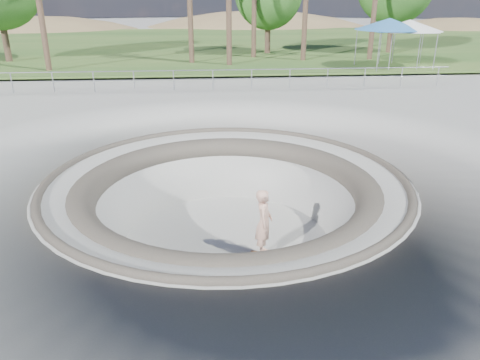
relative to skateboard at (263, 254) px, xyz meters
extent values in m
plane|color=#A1A19C|center=(-0.95, 1.08, 1.84)|extent=(180.00, 180.00, 0.00)
torus|color=#A1A19C|center=(-0.95, 1.08, -0.16)|extent=(14.00, 14.00, 4.00)
cylinder|color=#A1A19C|center=(-0.95, 1.08, -0.11)|extent=(6.60, 6.60, 0.10)
torus|color=#514B41|center=(-0.95, 1.08, 1.82)|extent=(10.24, 10.24, 0.24)
torus|color=#514B41|center=(-0.95, 1.08, 1.39)|extent=(8.91, 8.91, 0.81)
cube|color=#294E1F|center=(-0.95, 35.08, 2.06)|extent=(180.00, 36.00, 0.12)
ellipsoid|color=brown|center=(-22.95, 56.08, -4.59)|extent=(50.40, 36.00, 23.40)
ellipsoid|color=brown|center=(7.05, 61.08, -6.02)|extent=(61.60, 44.00, 28.60)
ellipsoid|color=brown|center=(34.05, 53.08, -3.52)|extent=(42.00, 30.00, 19.50)
cylinder|color=#989AA0|center=(-0.95, 13.08, 3.01)|extent=(25.00, 0.05, 0.05)
cylinder|color=#989AA0|center=(-0.95, 13.08, 2.56)|extent=(25.00, 0.05, 0.05)
cube|color=brown|center=(0.00, 0.00, 0.01)|extent=(0.76, 0.44, 0.02)
cylinder|color=#A7A8AC|center=(0.00, 0.00, -0.02)|extent=(0.08, 0.15, 0.03)
cylinder|color=#A7A8AC|center=(0.00, 0.00, -0.02)|extent=(0.08, 0.15, 0.03)
cylinder|color=beige|center=(0.00, 0.00, -0.03)|extent=(0.06, 0.04, 0.06)
cylinder|color=beige|center=(0.00, 0.00, -0.03)|extent=(0.06, 0.04, 0.06)
cylinder|color=beige|center=(0.00, 0.00, -0.03)|extent=(0.06, 0.04, 0.06)
cylinder|color=beige|center=(0.00, 0.00, -0.03)|extent=(0.06, 0.04, 0.06)
imported|color=#DFA990|center=(0.00, 0.00, 0.97)|extent=(0.58, 0.77, 1.92)
cylinder|color=#989AA0|center=(10.42, 17.71, 3.20)|extent=(0.06, 0.06, 2.16)
cylinder|color=#989AA0|center=(13.17, 17.71, 3.20)|extent=(0.06, 0.06, 2.16)
cylinder|color=#989AA0|center=(10.42, 20.46, 3.20)|extent=(0.06, 0.06, 2.16)
cylinder|color=#989AA0|center=(13.17, 20.46, 3.20)|extent=(0.06, 0.06, 2.16)
cube|color=silver|center=(11.79, 19.08, 4.38)|extent=(3.31, 3.31, 0.08)
cone|color=silver|center=(11.79, 19.08, 4.72)|extent=(5.78, 5.78, 0.69)
cylinder|color=#989AA0|center=(9.02, 17.66, 3.24)|extent=(0.06, 0.06, 2.23)
cylinder|color=#989AA0|center=(11.86, 17.66, 3.24)|extent=(0.06, 0.06, 2.23)
cylinder|color=#989AA0|center=(9.02, 20.51, 3.24)|extent=(0.06, 0.06, 2.23)
cylinder|color=#989AA0|center=(11.86, 20.51, 3.24)|extent=(0.06, 0.06, 2.23)
cube|color=#306DAE|center=(10.44, 19.08, 4.45)|extent=(3.55, 3.55, 0.08)
cone|color=#306DAE|center=(10.44, 19.08, 4.81)|extent=(5.93, 5.93, 0.71)
cylinder|color=brown|center=(-2.13, 22.26, 6.15)|extent=(0.36, 0.36, 8.27)
cylinder|color=brown|center=(2.46, 24.75, 5.65)|extent=(0.36, 0.36, 7.27)
cylinder|color=brown|center=(-15.03, 23.93, 4.62)|extent=(0.44, 0.44, 5.22)
cylinder|color=brown|center=(3.83, 27.11, 4.22)|extent=(0.44, 0.44, 4.41)
cylinder|color=brown|center=(13.69, 26.74, 4.59)|extent=(0.44, 0.44, 5.16)
camera|label=1|loc=(-1.58, -11.12, 6.79)|focal=35.00mm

